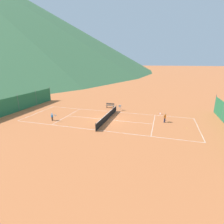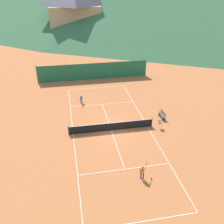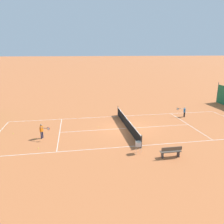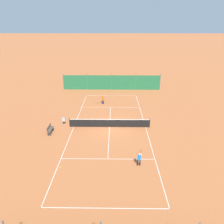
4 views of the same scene
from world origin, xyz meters
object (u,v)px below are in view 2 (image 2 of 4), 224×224
at_px(tennis_ball_near_corner, 166,175).
at_px(tennis_net, 111,126).
at_px(courtside_bench, 162,115).
at_px(alpine_chalet, 75,15).
at_px(tennis_ball_mid_court, 75,115).
at_px(tennis_ball_by_net_right, 145,183).
at_px(ball_hopper, 160,123).
at_px(tennis_ball_service_box, 133,206).
at_px(tennis_ball_alley_left, 94,121).
at_px(player_far_baseline, 81,98).
at_px(tennis_ball_far_corner, 109,145).
at_px(player_near_service, 143,171).
at_px(tennis_ball_alley_right, 128,97).

bearing_deg(tennis_ball_near_corner, tennis_net, 112.78).
height_order(courtside_bench, alpine_chalet, alpine_chalet).
distance_m(tennis_net, tennis_ball_mid_court, 5.44).
relative_size(tennis_ball_mid_court, alpine_chalet, 0.01).
distance_m(tennis_ball_mid_court, alpine_chalet, 40.19).
bearing_deg(tennis_ball_by_net_right, alpine_chalet, 92.19).
distance_m(ball_hopper, courtside_bench, 2.32).
bearing_deg(alpine_chalet, tennis_ball_service_box, -89.55).
bearing_deg(tennis_net, tennis_ball_service_box, -91.83).
bearing_deg(courtside_bench, tennis_ball_near_corner, -108.03).
bearing_deg(tennis_ball_near_corner, tennis_ball_alley_left, 115.72).
height_order(tennis_ball_alley_left, ball_hopper, ball_hopper).
bearing_deg(tennis_ball_alley_left, player_far_baseline, 101.68).
xyz_separation_m(tennis_ball_far_corner, ball_hopper, (6.04, 2.24, 0.62)).
bearing_deg(player_near_service, tennis_net, 98.60).
distance_m(player_far_baseline, tennis_ball_mid_court, 3.41).
distance_m(tennis_net, tennis_ball_alley_left, 2.84).
bearing_deg(tennis_ball_near_corner, tennis_ball_by_net_right, -164.91).
bearing_deg(tennis_ball_mid_court, tennis_ball_near_corner, -59.91).
height_order(tennis_ball_by_net_right, tennis_ball_near_corner, same).
xyz_separation_m(tennis_ball_alley_right, tennis_ball_alley_left, (-5.41, -5.41, 0.00)).
distance_m(tennis_net, tennis_ball_by_net_right, 8.48).
distance_m(player_near_service, alpine_chalet, 51.77).
distance_m(tennis_ball_alley_right, tennis_ball_mid_court, 8.27).
relative_size(player_far_baseline, tennis_ball_service_box, 17.50).
relative_size(tennis_ball_alley_right, tennis_ball_by_net_right, 1.00).
distance_m(tennis_ball_far_corner, alpine_chalet, 46.81).
bearing_deg(alpine_chalet, tennis_ball_alley_left, -91.14).
xyz_separation_m(tennis_ball_alley_right, tennis_ball_by_net_right, (-2.60, -16.09, 0.00)).
bearing_deg(tennis_ball_far_corner, player_near_service, -69.27).
relative_size(tennis_ball_far_corner, tennis_ball_near_corner, 1.00).
bearing_deg(tennis_ball_mid_court, tennis_ball_far_corner, -67.09).
distance_m(tennis_net, tennis_ball_far_corner, 2.86).
xyz_separation_m(ball_hopper, courtside_bench, (1.04, 2.06, -0.20)).
xyz_separation_m(tennis_net, tennis_ball_near_corner, (3.28, -7.82, -0.47)).
bearing_deg(tennis_ball_by_net_right, player_near_service, 94.81).
height_order(tennis_ball_alley_left, courtside_bench, courtside_bench).
xyz_separation_m(tennis_ball_by_net_right, tennis_ball_mid_court, (-4.82, 12.43, 0.00)).
xyz_separation_m(tennis_ball_mid_court, tennis_ball_near_corner, (6.88, -11.87, 0.00)).
distance_m(player_far_baseline, tennis_ball_far_corner, 10.17).
xyz_separation_m(tennis_ball_service_box, ball_hopper, (5.64, 10.03, 0.62)).
bearing_deg(courtside_bench, tennis_ball_by_net_right, -117.22).
relative_size(player_far_baseline, tennis_ball_alley_right, 17.50).
height_order(tennis_ball_service_box, courtside_bench, courtside_bench).
relative_size(tennis_net, ball_hopper, 10.31).
xyz_separation_m(player_near_service, tennis_ball_by_net_right, (0.05, -0.62, -0.72)).
bearing_deg(tennis_ball_service_box, alpine_chalet, 90.45).
bearing_deg(alpine_chalet, tennis_ball_far_corner, -89.96).
bearing_deg(player_far_baseline, tennis_ball_alley_left, -78.32).
height_order(player_near_service, tennis_ball_near_corner, player_near_service).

